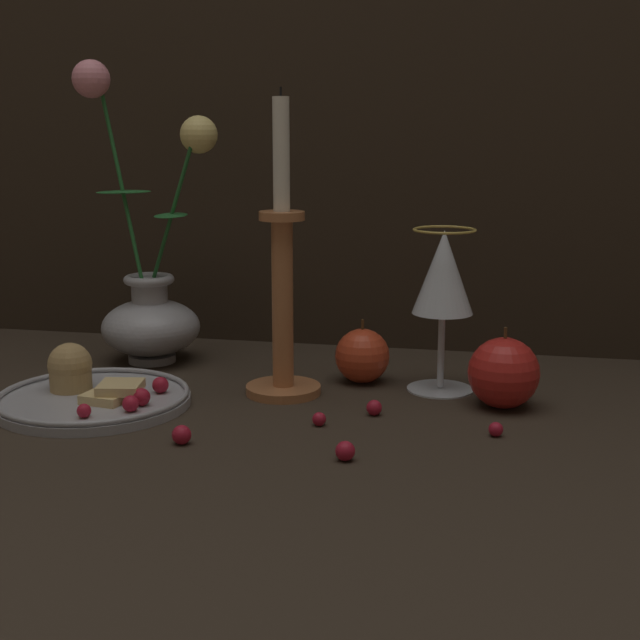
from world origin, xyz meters
The scene contains 12 objects.
ground_plane centered at (0.00, 0.00, 0.00)m, with size 2.40×2.40×0.00m, color #33281E.
vase centered at (-0.20, 0.17, 0.09)m, with size 0.17×0.13×0.39m.
plate_with_pastries centered at (-0.19, -0.02, 0.01)m, with size 0.21×0.21×0.06m.
wine_glass centered at (0.19, 0.12, 0.13)m, with size 0.08×0.08×0.19m.
candlestick centered at (0.01, 0.07, 0.11)m, with size 0.09×0.09×0.35m.
apple_beside_vase centered at (0.26, 0.06, 0.04)m, with size 0.08×0.08×0.09m.
apple_near_glass centered at (0.09, 0.13, 0.03)m, with size 0.07×0.07×0.08m.
berry_near_plate centered at (0.12, -0.13, 0.01)m, with size 0.02×0.02×0.02m, color #AD192D.
berry_front_center centered at (0.12, 0.01, 0.01)m, with size 0.02×0.02×0.02m, color #AD192D.
berry_by_glass_stem centered at (0.07, -0.04, 0.01)m, with size 0.01×0.01×0.01m, color #AD192D.
berry_under_candlestick centered at (-0.05, -0.12, 0.01)m, with size 0.02×0.02×0.02m, color #AD192D.
berry_far_right centered at (0.25, -0.03, 0.01)m, with size 0.01×0.01×0.01m, color #AD192D.
Camera 1 is at (0.25, -0.90, 0.30)m, focal length 50.00 mm.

